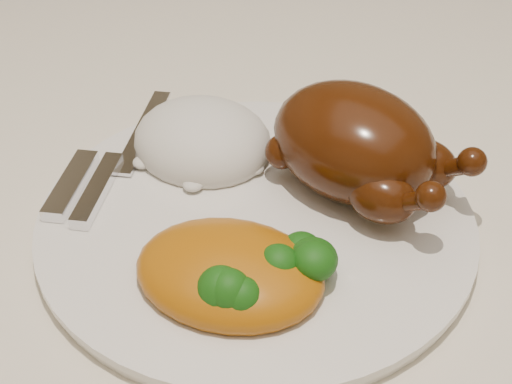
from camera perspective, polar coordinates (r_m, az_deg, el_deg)
The scene contains 7 objects.
dining_table at distance 0.60m, azimuth 13.16°, elevation -11.38°, with size 1.60×0.90×0.76m.
tablecloth at distance 0.55m, azimuth 14.23°, elevation -6.36°, with size 1.73×1.03×0.18m.
dinner_plate at distance 0.52m, azimuth 0.00°, elevation -2.31°, with size 0.31×0.31×0.01m, color white.
roast_chicken at distance 0.53m, azimuth 8.09°, elevation 3.78°, with size 0.17×0.13×0.08m.
rice_mound at distance 0.58m, azimuth -4.29°, elevation 4.03°, with size 0.12×0.11×0.06m.
mac_and_cheese at distance 0.46m, azimuth -1.02°, elevation -6.55°, with size 0.14×0.12×0.05m.
cutlery at distance 0.57m, azimuth -11.81°, elevation 1.87°, with size 0.07×0.19×0.01m.
Camera 1 is at (0.07, -0.40, 1.11)m, focal length 50.00 mm.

